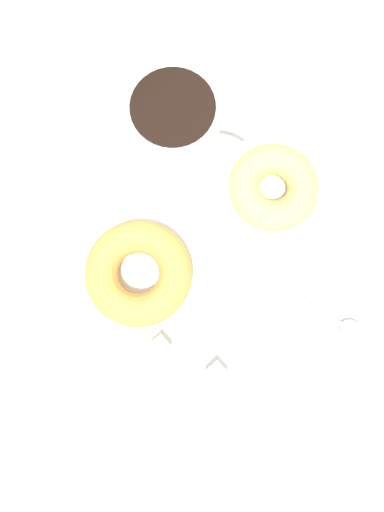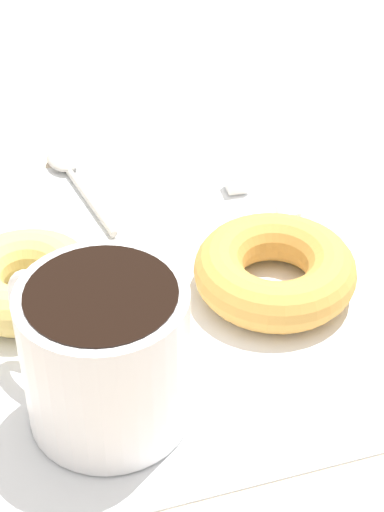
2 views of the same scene
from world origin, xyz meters
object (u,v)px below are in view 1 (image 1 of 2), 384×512
sugar_cube_extra (216,372)px  spoon (341,323)px  donut_far (138,273)px  coffee_cup (176,126)px  sugar_cube (160,345)px  donut_near_cup (274,188)px

sugar_cube_extra → spoon: bearing=-111.6°
donut_far → spoon: bearing=-146.0°
coffee_cup → spoon: 26.14cm
sugar_cube → sugar_cube_extra: 6.20cm
donut_far → sugar_cube: 7.60cm
sugar_cube → coffee_cup: bearing=-46.5°
coffee_cup → sugar_cube: bearing=133.5°
donut_far → spoon: size_ratio=0.84×
donut_near_cup → spoon: donut_near_cup is taller
donut_near_cup → sugar_cube: donut_near_cup is taller
donut_near_cup → donut_far: size_ratio=0.86×
donut_near_cup → sugar_cube_extra: donut_near_cup is taller
coffee_cup → donut_near_cup: coffee_cup is taller
spoon → sugar_cube_extra: size_ratio=8.13×
donut_near_cup → sugar_cube: size_ratio=6.06×
donut_far → sugar_cube_extra: donut_far is taller
sugar_cube → sugar_cube_extra: same height
spoon → sugar_cube: bearing=54.5°
sugar_cube_extra → sugar_cube: bearing=22.5°
donut_far → donut_near_cup: bearing=-99.4°
coffee_cup → sugar_cube_extra: bearing=147.0°
spoon → donut_near_cup: bearing=-17.1°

